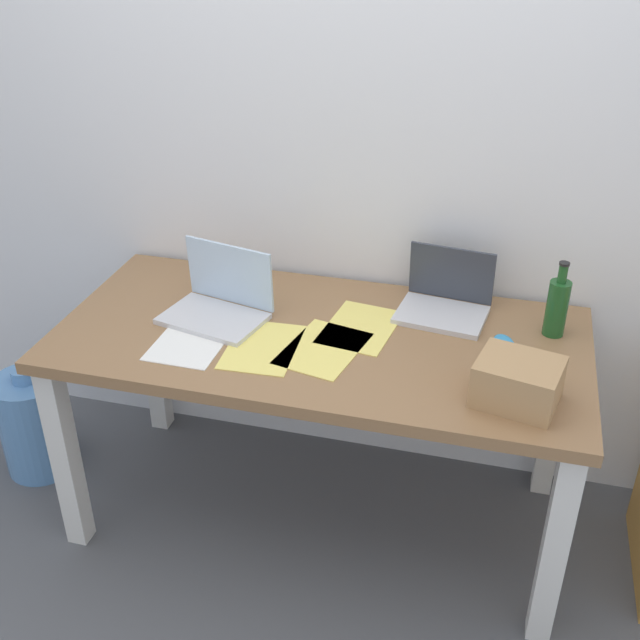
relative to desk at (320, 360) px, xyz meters
name	(u,v)px	position (x,y,z in m)	size (l,w,h in m)	color
ground_plane	(320,511)	(0.00, 0.00, -0.65)	(8.00, 8.00, 0.00)	#515459
back_wall	(355,123)	(0.00, 0.45, 0.65)	(5.20, 0.08, 2.60)	white
desk	(320,360)	(0.00, 0.00, 0.00)	(1.67, 0.79, 0.75)	olive
laptop_left	(219,303)	(-0.35, 0.03, 0.15)	(0.36, 0.29, 0.23)	silver
laptop_right	(445,301)	(0.36, 0.24, 0.14)	(0.31, 0.25, 0.21)	silver
beer_bottle	(557,306)	(0.71, 0.19, 0.20)	(0.07, 0.07, 0.25)	#1E5123
computer_mouse	(504,344)	(0.56, 0.06, 0.12)	(0.06, 0.10, 0.03)	#338CC6
cardboard_box	(518,382)	(0.61, -0.21, 0.16)	(0.22, 0.18, 0.13)	tan
paper_sheet_center	(323,349)	(0.03, -0.08, 0.10)	(0.21, 0.30, 0.00)	#F4E06B
paper_sheet_near_back	(360,327)	(0.12, 0.07, 0.10)	(0.21, 0.30, 0.00)	#F4E06B
paper_sheet_front_left	(192,340)	(-0.37, -0.14, 0.10)	(0.21, 0.30, 0.00)	white
paper_yellow_folder	(263,347)	(-0.15, -0.12, 0.10)	(0.21, 0.30, 0.00)	#F4E06B
water_cooler_jug	(35,423)	(-1.11, -0.03, -0.45)	(0.27, 0.27, 0.45)	#598CC6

